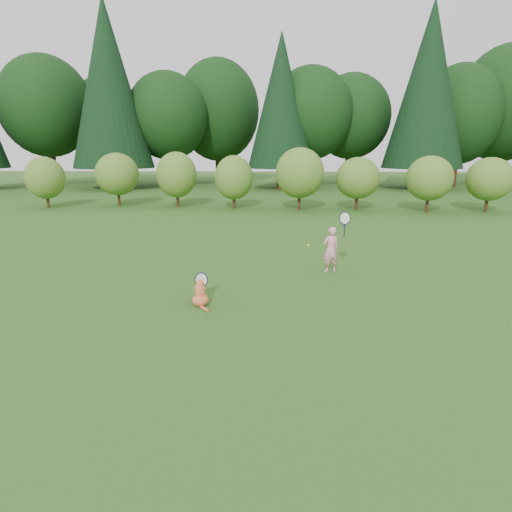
# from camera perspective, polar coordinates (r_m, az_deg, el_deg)

# --- Properties ---
(ground) EXTENTS (100.00, 100.00, 0.00)m
(ground) POSITION_cam_1_polar(r_m,az_deg,el_deg) (7.94, -1.71, -6.29)
(ground) COLOR #315919
(ground) RESTS_ON ground
(shrub_row) EXTENTS (28.00, 3.00, 2.80)m
(shrub_row) POSITION_cam_1_polar(r_m,az_deg,el_deg) (20.48, 0.96, 10.18)
(shrub_row) COLOR #4F7624
(shrub_row) RESTS_ON ground
(woodland_backdrop) EXTENTS (48.00, 10.00, 15.00)m
(woodland_backdrop) POSITION_cam_1_polar(r_m,az_deg,el_deg) (30.80, 1.57, 22.82)
(woodland_backdrop) COLOR black
(woodland_backdrop) RESTS_ON ground
(child) EXTENTS (0.62, 0.40, 1.58)m
(child) POSITION_cam_1_polar(r_m,az_deg,el_deg) (9.94, 10.00, 0.99)
(child) COLOR pink
(child) RESTS_ON ground
(cat) EXTENTS (0.42, 0.68, 0.69)m
(cat) POSITION_cam_1_polar(r_m,az_deg,el_deg) (7.82, -7.44, -4.71)
(cat) COLOR #CE5427
(cat) RESTS_ON ground
(tennis_ball) EXTENTS (0.07, 0.07, 0.07)m
(tennis_ball) POSITION_cam_1_polar(r_m,az_deg,el_deg) (9.68, 7.00, 1.44)
(tennis_ball) COLOR #B1E21A
(tennis_ball) RESTS_ON ground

